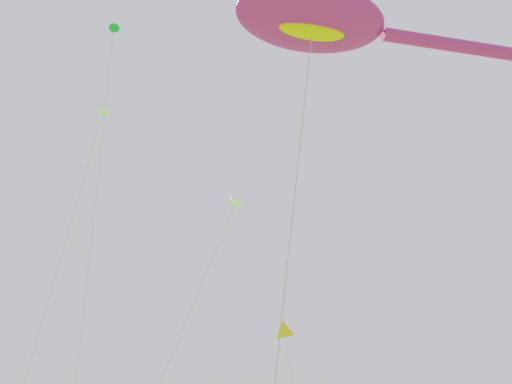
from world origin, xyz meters
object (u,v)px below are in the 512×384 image
at_px(small_kite_bird_shape, 113,31).
at_px(small_kite_box_yellow, 103,112).
at_px(small_kite_diamond_red, 234,208).
at_px(small_kite_tiny_distant, 284,328).
at_px(big_show_kite, 321,21).

distance_m(small_kite_bird_shape, small_kite_box_yellow, 6.22).
relative_size(small_kite_box_yellow, small_kite_diamond_red, 1.44).
height_order(small_kite_bird_shape, small_kite_tiny_distant, small_kite_bird_shape).
relative_size(small_kite_bird_shape, small_kite_tiny_distant, 2.45).
bearing_deg(small_kite_diamond_red, small_kite_tiny_distant, -156.96).
height_order(small_kite_box_yellow, small_kite_tiny_distant, small_kite_box_yellow).
distance_m(small_kite_box_yellow, small_kite_diamond_red, 8.91).
bearing_deg(small_kite_bird_shape, small_kite_tiny_distant, -5.35).
xyz_separation_m(big_show_kite, small_kite_box_yellow, (-4.06, 13.04, 3.25)).
bearing_deg(small_kite_diamond_red, big_show_kite, 59.18).
xyz_separation_m(big_show_kite, small_kite_tiny_distant, (8.46, 15.73, -5.60)).
distance_m(big_show_kite, small_kite_box_yellow, 14.04).
height_order(big_show_kite, small_kite_tiny_distant, big_show_kite).
bearing_deg(small_kite_box_yellow, big_show_kite, -147.55).
bearing_deg(small_kite_tiny_distant, small_kite_bird_shape, 82.57).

